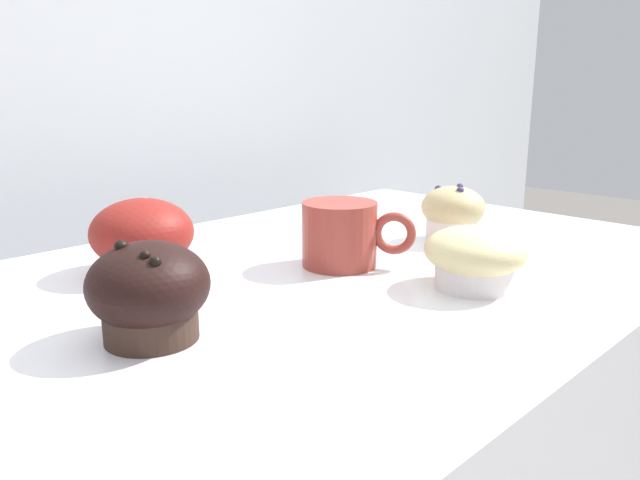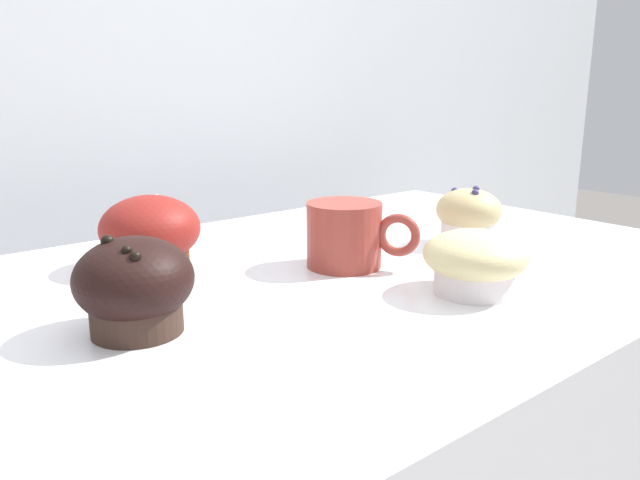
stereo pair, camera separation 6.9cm
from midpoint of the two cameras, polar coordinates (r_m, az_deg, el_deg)
wall_back at (r=1.23m, az=-21.57°, el=2.61°), size 3.20×0.10×1.80m
muffin_front_center at (r=0.67m, az=11.19°, el=-1.54°), size 0.11×0.11×0.07m
muffin_back_left at (r=0.75m, az=-18.48°, el=0.17°), size 0.12×0.12×0.09m
muffin_back_right at (r=0.56m, az=-18.84°, el=-4.63°), size 0.10×0.10×0.09m
muffin_front_left at (r=0.87m, az=9.86°, el=2.42°), size 0.09×0.09×0.08m
coffee_cup at (r=0.74m, az=-0.66°, el=0.65°), size 0.10×0.12×0.08m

